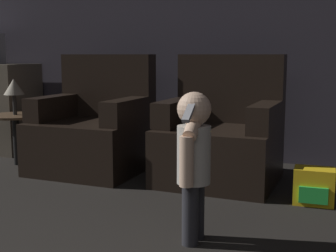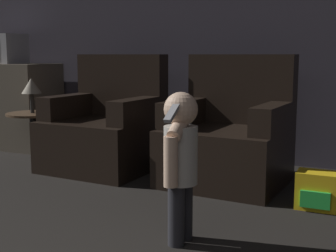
{
  "view_description": "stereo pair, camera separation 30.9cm",
  "coord_description": "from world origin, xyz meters",
  "px_view_note": "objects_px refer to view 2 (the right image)",
  "views": [
    {
      "loc": [
        0.91,
        0.16,
        0.99
      ],
      "look_at": [
        -0.06,
        3.06,
        0.52
      ],
      "focal_mm": 50.0,
      "sensor_mm": 36.0,
      "label": 1
    },
    {
      "loc": [
        1.2,
        0.28,
        0.99
      ],
      "look_at": [
        -0.06,
        3.06,
        0.52
      ],
      "focal_mm": 50.0,
      "sensor_mm": 36.0,
      "label": 2
    }
  ],
  "objects_px": {
    "person_toddler": "(180,155)",
    "toy_backpack": "(317,191)",
    "armchair_right": "(228,139)",
    "lamp": "(31,87)",
    "armchair_left": "(106,130)",
    "microwave": "(0,49)"
  },
  "relations": [
    {
      "from": "armchair_right",
      "to": "person_toddler",
      "type": "relative_size",
      "value": 1.24
    },
    {
      "from": "toy_backpack",
      "to": "microwave",
      "type": "xyz_separation_m",
      "value": [
        -3.4,
        0.82,
        0.93
      ]
    },
    {
      "from": "toy_backpack",
      "to": "person_toddler",
      "type": "bearing_deg",
      "value": -124.2
    },
    {
      "from": "person_toddler",
      "to": "microwave",
      "type": "bearing_deg",
      "value": -117.13
    },
    {
      "from": "armchair_left",
      "to": "person_toddler",
      "type": "bearing_deg",
      "value": -42.03
    },
    {
      "from": "armchair_left",
      "to": "armchair_right",
      "type": "height_order",
      "value": "same"
    },
    {
      "from": "armchair_right",
      "to": "toy_backpack",
      "type": "xyz_separation_m",
      "value": [
        0.72,
        -0.39,
        -0.22
      ]
    },
    {
      "from": "person_toddler",
      "to": "toy_backpack",
      "type": "xyz_separation_m",
      "value": [
        0.59,
        0.87,
        -0.35
      ]
    },
    {
      "from": "armchair_left",
      "to": "toy_backpack",
      "type": "xyz_separation_m",
      "value": [
        1.83,
        -0.39,
        -0.22
      ]
    },
    {
      "from": "person_toddler",
      "to": "microwave",
      "type": "distance_m",
      "value": 3.32
    },
    {
      "from": "toy_backpack",
      "to": "armchair_right",
      "type": "bearing_deg",
      "value": 151.67
    },
    {
      "from": "armchair_left",
      "to": "toy_backpack",
      "type": "distance_m",
      "value": 1.88
    },
    {
      "from": "person_toddler",
      "to": "armchair_left",
      "type": "bearing_deg",
      "value": -131.58
    },
    {
      "from": "lamp",
      "to": "armchair_right",
      "type": "bearing_deg",
      "value": 1.82
    },
    {
      "from": "armchair_left",
      "to": "microwave",
      "type": "relative_size",
      "value": 2.01
    },
    {
      "from": "toy_backpack",
      "to": "microwave",
      "type": "bearing_deg",
      "value": 166.48
    },
    {
      "from": "person_toddler",
      "to": "lamp",
      "type": "distance_m",
      "value": 2.33
    },
    {
      "from": "armchair_left",
      "to": "lamp",
      "type": "distance_m",
      "value": 0.83
    },
    {
      "from": "armchair_right",
      "to": "person_toddler",
      "type": "height_order",
      "value": "armchair_right"
    },
    {
      "from": "armchair_right",
      "to": "lamp",
      "type": "xyz_separation_m",
      "value": [
        -1.86,
        -0.06,
        0.36
      ]
    },
    {
      "from": "person_toddler",
      "to": "microwave",
      "type": "xyz_separation_m",
      "value": [
        -2.8,
        1.69,
        0.57
      ]
    },
    {
      "from": "toy_backpack",
      "to": "armchair_left",
      "type": "bearing_deg",
      "value": 168.07
    }
  ]
}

